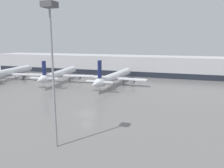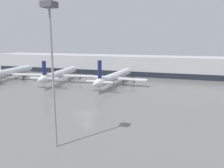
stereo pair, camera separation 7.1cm
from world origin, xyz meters
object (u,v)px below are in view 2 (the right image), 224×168
Objects in this scene: parked_jet_0 at (114,77)px; parked_jet_1 at (9,73)px; parked_jet_2 at (60,74)px; apron_light_mast_1 at (51,38)px.

parked_jet_0 is 1.01× the size of parked_jet_1.
parked_jet_2 is 1.68× the size of apron_light_mast_1.
parked_jet_1 is 24.27m from parked_jet_2.
parked_jet_0 is at bearing 97.60° from apron_light_mast_1.
parked_jet_1 is 71.57m from apron_light_mast_1.
parked_jet_1 is 1.04× the size of parked_jet_2.
parked_jet_0 is at bearing -94.99° from parked_jet_1.
parked_jet_0 is 1.05× the size of parked_jet_2.
parked_jet_2 is at bearing 121.20° from apron_light_mast_1.
parked_jet_0 is 1.76× the size of apron_light_mast_1.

